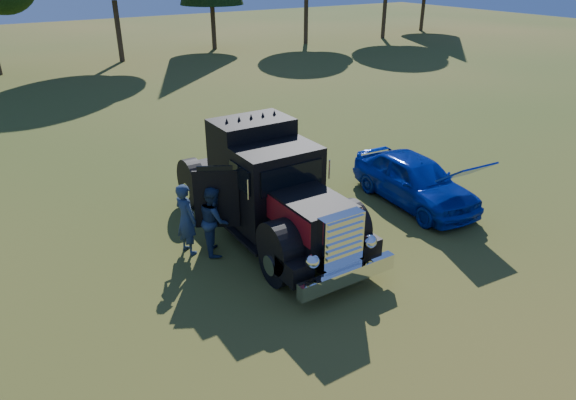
{
  "coord_description": "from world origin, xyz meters",
  "views": [
    {
      "loc": [
        -6.08,
        -8.35,
        6.78
      ],
      "look_at": [
        -0.05,
        1.18,
        1.44
      ],
      "focal_mm": 32.0,
      "sensor_mm": 36.0,
      "label": 1
    }
  ],
  "objects_px": {
    "spectator_near": "(186,219)",
    "diamond_t_truck": "(269,191)",
    "hotrod_coupe": "(415,180)",
    "spectator_far": "(214,220)"
  },
  "relations": [
    {
      "from": "spectator_near",
      "to": "spectator_far",
      "type": "height_order",
      "value": "spectator_near"
    },
    {
      "from": "hotrod_coupe",
      "to": "spectator_far",
      "type": "height_order",
      "value": "hotrod_coupe"
    },
    {
      "from": "spectator_near",
      "to": "spectator_far",
      "type": "bearing_deg",
      "value": -133.66
    },
    {
      "from": "spectator_near",
      "to": "spectator_far",
      "type": "distance_m",
      "value": 0.69
    },
    {
      "from": "hotrod_coupe",
      "to": "spectator_far",
      "type": "xyz_separation_m",
      "value": [
        -6.3,
        0.58,
        0.14
      ]
    },
    {
      "from": "spectator_near",
      "to": "diamond_t_truck",
      "type": "bearing_deg",
      "value": -112.07
    },
    {
      "from": "hotrod_coupe",
      "to": "spectator_far",
      "type": "bearing_deg",
      "value": 174.77
    },
    {
      "from": "diamond_t_truck",
      "to": "spectator_near",
      "type": "distance_m",
      "value": 2.24
    },
    {
      "from": "spectator_far",
      "to": "diamond_t_truck",
      "type": "bearing_deg",
      "value": -72.04
    },
    {
      "from": "hotrod_coupe",
      "to": "spectator_near",
      "type": "relative_size",
      "value": 2.42
    }
  ]
}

